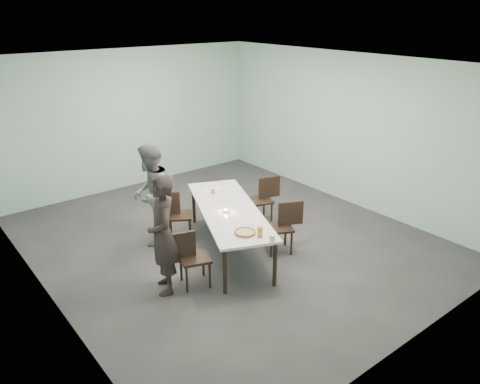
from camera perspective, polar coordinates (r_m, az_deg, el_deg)
ground at (r=8.23m, az=-1.48°, el=-5.79°), size 7.00×7.00×0.00m
room_shell at (r=7.51m, az=-1.63°, el=8.05°), size 6.02×7.02×3.01m
table at (r=7.59m, az=-1.36°, el=-2.44°), size 1.84×2.75×0.75m
chair_near_left at (r=6.76m, az=-6.22°, el=-7.60°), size 0.65×0.53×0.87m
chair_far_left at (r=8.14m, az=-7.97°, el=-2.41°), size 0.64×0.58×0.87m
chair_near_right at (r=7.68m, az=5.36°, el=-3.80°), size 0.65×0.56×0.87m
chair_far_right at (r=8.72m, az=2.91°, el=-0.53°), size 0.65×0.52×0.87m
diner_near at (r=6.54m, az=-9.37°, el=-5.21°), size 0.62×0.74×1.74m
diner_far at (r=7.94m, az=-10.78°, el=-0.30°), size 1.06×1.07×1.75m
pizza at (r=6.75m, az=0.62°, el=-4.96°), size 0.34×0.34×0.04m
side_plate at (r=7.08m, az=1.13°, el=-3.74°), size 0.18×0.18×0.01m
beer_glass at (r=6.64m, az=2.44°, el=-4.91°), size 0.08×0.08×0.15m
water_tumbler at (r=6.56m, az=3.93°, el=-5.61°), size 0.08×0.08×0.09m
tealight at (r=7.43m, az=-1.72°, el=-2.36°), size 0.06×0.06×0.05m
amber_tumbler at (r=8.17m, az=-3.32°, el=0.07°), size 0.07×0.07×0.08m
menu at (r=8.34m, az=-3.48°, el=0.27°), size 0.36×0.32×0.01m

